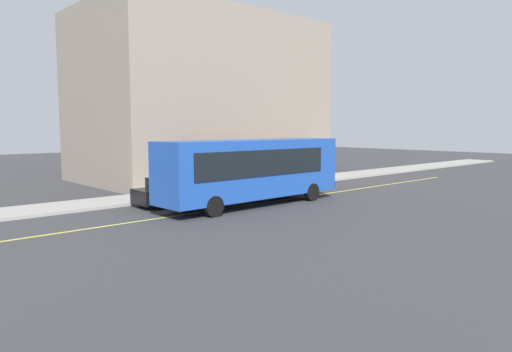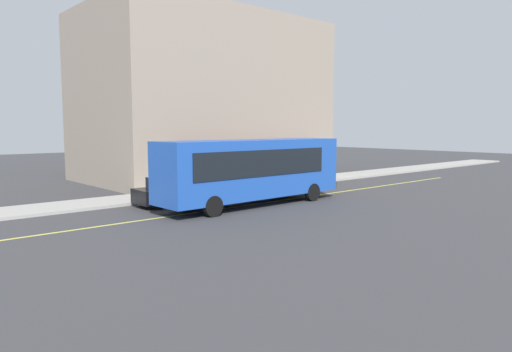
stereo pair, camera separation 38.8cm
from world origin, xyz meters
name	(u,v)px [view 2 (the right image)]	position (x,y,z in m)	size (l,w,h in m)	color
ground	(286,200)	(0.00, 0.00, 0.00)	(120.00, 120.00, 0.00)	#38383A
sidewalk	(227,189)	(0.00, 5.55, 0.07)	(80.00, 3.15, 0.15)	#9E9B93
lane_centre_stripe	(286,200)	(0.00, 0.00, 0.00)	(36.00, 0.16, 0.01)	#D8D14C
storefront_building	(204,100)	(3.39, 13.04, 6.40)	(18.61, 12.44, 12.81)	gray
bus	(253,168)	(-2.71, -0.22, 1.99)	(11.18, 2.78, 3.50)	#1E4CAD
traffic_light	(234,153)	(-0.11, 4.66, 2.53)	(0.30, 0.52, 3.20)	#2D2D33
car_black	(175,191)	(-5.78, 2.70, 0.74)	(4.36, 1.97, 1.52)	black
car_maroon	(249,184)	(-0.63, 2.58, 0.74)	(4.36, 1.98, 1.52)	maroon
pedestrian_by_curb	(209,175)	(-2.01, 4.85, 1.20)	(0.34, 0.34, 1.75)	black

